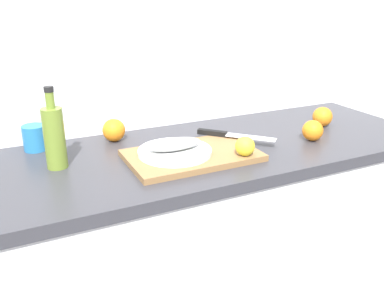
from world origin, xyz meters
TOP-DOWN VIEW (x-y plane):
  - back_wall at (0.00, 0.33)m, footprint 3.20×0.05m
  - kitchen_counter at (0.00, 0.00)m, footprint 2.00×0.60m
  - cutting_board at (0.05, -0.07)m, footprint 0.43×0.26m
  - white_plate at (-0.01, -0.06)m, footprint 0.24×0.24m
  - fish_fillet at (-0.01, -0.06)m, footprint 0.18×0.08m
  - chef_knife at (0.23, 0.02)m, footprint 0.22×0.23m
  - lemon_0 at (0.19, -0.17)m, footprint 0.06×0.06m
  - olive_oil_bottle at (-0.36, 0.04)m, footprint 0.06×0.06m
  - coffee_mug_1 at (-0.40, 0.24)m, footprint 0.12×0.08m
  - orange_1 at (0.53, -0.10)m, footprint 0.08×0.08m
  - orange_2 at (-0.14, 0.21)m, footprint 0.08×0.08m
  - orange_3 at (0.68, 0.02)m, footprint 0.08×0.08m

SIDE VIEW (x-z plane):
  - kitchen_counter at x=0.00m, z-range 0.00..0.90m
  - cutting_board at x=0.05m, z-range 0.90..0.92m
  - white_plate at x=-0.01m, z-range 0.92..0.93m
  - chef_knife at x=0.23m, z-range 0.92..0.94m
  - orange_1 at x=0.53m, z-range 0.90..0.98m
  - orange_3 at x=0.68m, z-range 0.90..0.98m
  - orange_2 at x=-0.14m, z-range 0.90..0.98m
  - coffee_mug_1 at x=-0.40m, z-range 0.90..0.99m
  - lemon_0 at x=0.19m, z-range 0.92..0.98m
  - fish_fillet at x=-0.01m, z-range 0.94..0.97m
  - olive_oil_bottle at x=-0.36m, z-range 0.87..1.13m
  - back_wall at x=0.00m, z-range 0.00..2.50m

